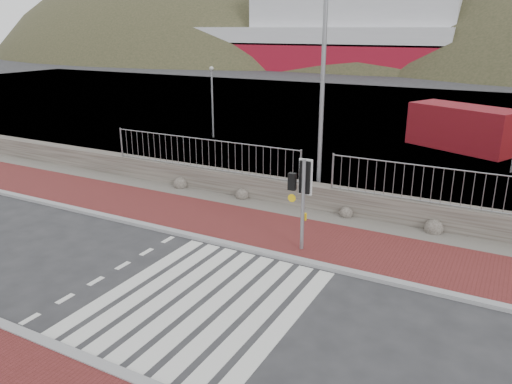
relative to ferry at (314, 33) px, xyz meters
The scene contains 14 objects.
ground 72.44m from the ferry, 70.05° to the right, with size 220.00×220.00×0.00m, color #28282B.
sidewalk_far 68.23m from the ferry, 68.75° to the right, with size 40.00×3.00×0.08m, color maroon.
kerb_near 75.25m from the ferry, 70.83° to the right, with size 40.00×0.25×0.12m, color gray.
kerb_far 69.63m from the ferry, 69.20° to the right, with size 40.00×0.25×0.12m, color gray.
zebra_crossing 72.43m from the ferry, 70.05° to the right, with size 4.62×5.60×0.01m.
gravel_strip 66.38m from the ferry, 68.13° to the right, with size 40.00×1.50×0.06m, color #59544C.
stone_wall 65.61m from the ferry, 67.86° to the right, with size 40.00×0.60×0.90m, color #49433C.
railing 65.66m from the ferry, 67.91° to the right, with size 18.07×0.07×1.22m.
quay 47.29m from the ferry, 58.36° to the right, with size 120.00×40.00×0.50m, color #4C4C4F.
water 25.72m from the ferry, 11.47° to the right, with size 220.00×50.00×0.05m, color #3F4C54.
ferry is the anchor object (origin of this frame).
traffic_signal_far 69.17m from the ferry, 68.28° to the right, with size 0.66×0.24×2.78m.
streetlight 64.64m from the ferry, 67.69° to the right, with size 1.92×0.26×9.03m.
shipping_container 55.86m from the ferry, 59.80° to the right, with size 5.50×2.29×2.29m, color maroon.
Camera 1 is at (6.10, -8.67, 6.24)m, focal length 35.00 mm.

